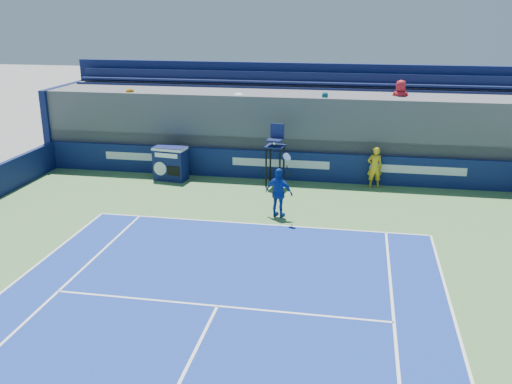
% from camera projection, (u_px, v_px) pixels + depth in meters
% --- Properties ---
extents(ball_person, '(0.67, 0.51, 1.64)m').
position_uv_depth(ball_person, '(375.00, 167.00, 22.34)').
color(ball_person, yellow).
rests_on(ball_person, apron).
extents(back_hoarding, '(20.40, 0.21, 1.20)m').
position_uv_depth(back_hoarding, '(281.00, 166.00, 23.42)').
color(back_hoarding, '#0D1A4D').
rests_on(back_hoarding, ground).
extents(match_clock, '(1.41, 0.89, 1.40)m').
position_uv_depth(match_clock, '(170.00, 162.00, 23.34)').
color(match_clock, '#0E164A').
rests_on(match_clock, ground).
extents(umpire_chair, '(0.79, 0.79, 2.48)m').
position_uv_depth(umpire_chair, '(275.00, 149.00, 22.30)').
color(umpire_chair, black).
rests_on(umpire_chair, ground).
extents(tennis_player, '(1.07, 0.70, 2.57)m').
position_uv_depth(tennis_player, '(279.00, 193.00, 19.16)').
color(tennis_player, '#133AA0').
rests_on(tennis_player, apron).
extents(stadium_seating, '(21.00, 4.05, 4.40)m').
position_uv_depth(stadium_seating, '(287.00, 126.00, 24.95)').
color(stadium_seating, '#4A4A4E').
rests_on(stadium_seating, ground).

